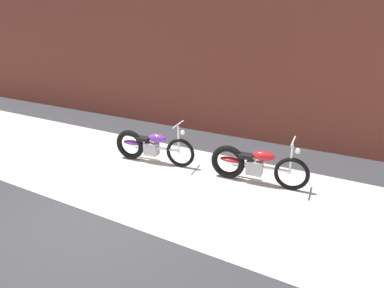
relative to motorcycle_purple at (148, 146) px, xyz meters
The scene contains 5 objects.
ground_plane 2.42m from the motorcycle_purple, 74.67° to the right, with size 80.00×80.00×0.00m, color #2D2D30.
sidewalk_slab 0.92m from the motorcycle_purple, 41.01° to the right, with size 36.00×3.50×0.01m, color #B2ADA3.
brick_building_wall 3.99m from the motorcycle_purple, 77.75° to the left, with size 36.00×0.50×6.12m, color brown.
motorcycle_purple is the anchor object (origin of this frame).
motorcycle_red 2.45m from the motorcycle_purple, ahead, with size 2.01×0.58×1.03m.
Camera 1 is at (3.66, -3.40, 3.10)m, focal length 30.30 mm.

